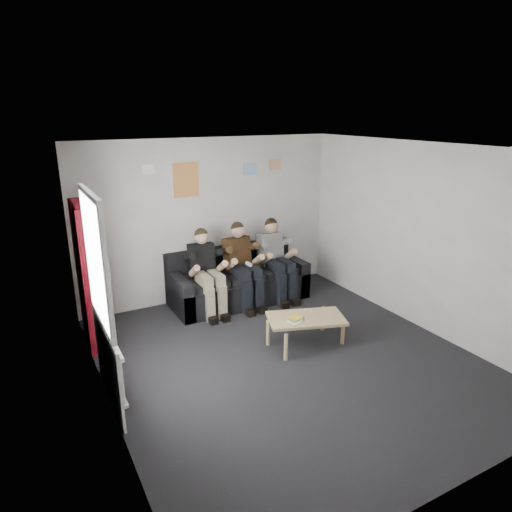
{
  "coord_description": "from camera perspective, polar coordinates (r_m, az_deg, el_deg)",
  "views": [
    {
      "loc": [
        -2.89,
        -4.44,
        3.11
      ],
      "look_at": [
        0.22,
        1.3,
        1.02
      ],
      "focal_mm": 32.0,
      "sensor_mm": 36.0,
      "label": 1
    }
  ],
  "objects": [
    {
      "name": "radiator",
      "position": [
        5.44,
        -17.16,
        -13.53
      ],
      "size": [
        0.1,
        0.64,
        0.6
      ],
      "color": "white",
      "rests_on": "ground"
    },
    {
      "name": "bookshelf",
      "position": [
        6.54,
        -19.76,
        -2.23
      ],
      "size": [
        0.3,
        0.89,
        1.97
      ],
      "rotation": [
        0.0,
        0.0,
        -0.06
      ],
      "color": "maroon",
      "rests_on": "ground"
    },
    {
      "name": "room_shell",
      "position": [
        5.58,
        4.36,
        -0.64
      ],
      "size": [
        5.0,
        5.0,
        5.0
      ],
      "color": "black",
      "rests_on": "ground"
    },
    {
      "name": "person_right",
      "position": [
        7.75,
        2.57,
        -0.47
      ],
      "size": [
        0.42,
        0.89,
        1.37
      ],
      "rotation": [
        0.0,
        0.0,
        0.02
      ],
      "color": "silver",
      "rests_on": "sofa"
    },
    {
      "name": "coffee_table",
      "position": [
        6.33,
        6.26,
        -8.01
      ],
      "size": [
        1.03,
        0.57,
        0.41
      ],
      "rotation": [
        0.0,
        0.0,
        -0.33
      ],
      "color": "tan",
      "rests_on": "ground"
    },
    {
      "name": "poster_blue",
      "position": [
        7.88,
        -0.76,
        10.79
      ],
      "size": [
        0.25,
        0.01,
        0.2
      ],
      "primitive_type": "cube",
      "color": "#439CE4",
      "rests_on": "room_shell"
    },
    {
      "name": "window",
      "position": [
        5.12,
        -18.66,
        -7.15
      ],
      "size": [
        0.05,
        1.3,
        2.36
      ],
      "color": "white",
      "rests_on": "room_shell"
    },
    {
      "name": "poster_large",
      "position": [
        7.43,
        -8.73,
        9.4
      ],
      "size": [
        0.42,
        0.01,
        0.55
      ],
      "primitive_type": "cube",
      "color": "#E4BC50",
      "rests_on": "room_shell"
    },
    {
      "name": "poster_sign",
      "position": [
        7.23,
        -13.35,
        10.5
      ],
      "size": [
        0.2,
        0.01,
        0.14
      ],
      "primitive_type": "cube",
      "color": "white",
      "rests_on": "room_shell"
    },
    {
      "name": "game_cases",
      "position": [
        6.19,
        4.97,
        -7.89
      ],
      "size": [
        0.21,
        0.18,
        0.04
      ],
      "rotation": [
        0.0,
        0.0,
        0.12
      ],
      "color": "white",
      "rests_on": "coffee_table"
    },
    {
      "name": "person_left",
      "position": [
        7.21,
        -6.16,
        -2.03
      ],
      "size": [
        0.41,
        0.87,
        1.35
      ],
      "rotation": [
        0.0,
        0.0,
        -0.13
      ],
      "color": "black",
      "rests_on": "sofa"
    },
    {
      "name": "person_middle",
      "position": [
        7.45,
        -1.63,
        -1.18
      ],
      "size": [
        0.42,
        0.9,
        1.38
      ],
      "rotation": [
        0.0,
        0.0,
        0.14
      ],
      "color": "#462E17",
      "rests_on": "sofa"
    },
    {
      "name": "sofa",
      "position": [
        7.76,
        -2.3,
        -3.32
      ],
      "size": [
        2.28,
        0.93,
        0.88
      ],
      "color": "black",
      "rests_on": "ground"
    },
    {
      "name": "poster_pink",
      "position": [
        8.12,
        2.43,
        11.34
      ],
      "size": [
        0.22,
        0.01,
        0.18
      ],
      "primitive_type": "cube",
      "color": "#B83992",
      "rests_on": "room_shell"
    }
  ]
}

